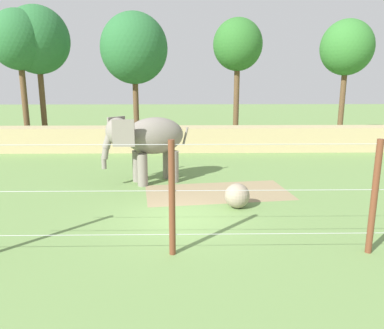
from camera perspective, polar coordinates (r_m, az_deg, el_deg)
name	(u,v)px	position (r m, az deg, el deg)	size (l,w,h in m)	color
ground_plane	(180,218)	(14.25, -1.78, -8.02)	(120.00, 120.00, 0.00)	#6B8E4C
dirt_patch	(218,192)	(17.30, 3.88, -4.19)	(6.45, 3.19, 0.01)	#937F5B
embankment_wall	(182,139)	(26.81, -1.44, 3.87)	(36.00, 1.80, 1.70)	tan
elephant	(148,139)	(18.52, -6.60, 3.81)	(4.16, 2.79, 3.29)	gray
enrichment_ball	(237,196)	(15.26, 6.80, -4.68)	(1.00, 1.00, 1.00)	gray
cable_fence	(176,198)	(10.90, -2.35, -5.12)	(12.31, 0.19, 3.43)	brown
tree_far_left	(347,48)	(34.19, 22.25, 15.88)	(4.20, 4.20, 9.63)	brown
tree_left_of_centre	(37,41)	(32.88, -22.23, 16.87)	(4.90, 4.90, 10.46)	brown
tree_behind_wall	(238,46)	(31.11, 6.89, 17.32)	(3.84, 3.84, 9.59)	brown
tree_right_of_centre	(134,49)	(30.94, -8.70, 16.84)	(5.18, 5.18, 10.00)	brown
tree_far_right	(19,41)	(32.23, -24.60, 16.58)	(4.23, 4.23, 10.04)	brown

